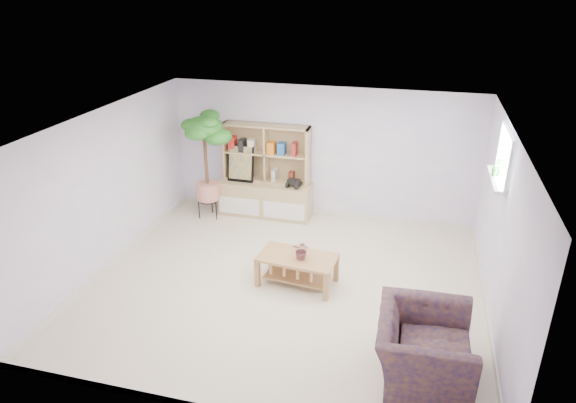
% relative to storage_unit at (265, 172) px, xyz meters
% --- Properties ---
extents(floor, '(5.50, 5.00, 0.01)m').
position_rel_storage_unit_xyz_m(floor, '(0.99, -2.24, -0.85)').
color(floor, beige).
rests_on(floor, ground).
extents(ceiling, '(5.50, 5.00, 0.01)m').
position_rel_storage_unit_xyz_m(ceiling, '(0.99, -2.24, 1.55)').
color(ceiling, white).
rests_on(ceiling, walls).
extents(walls, '(5.51, 5.01, 2.40)m').
position_rel_storage_unit_xyz_m(walls, '(0.99, -2.24, 0.35)').
color(walls, '#DBCDFE').
rests_on(walls, floor).
extents(baseboard, '(5.50, 5.00, 0.10)m').
position_rel_storage_unit_xyz_m(baseboard, '(0.99, -2.24, -0.80)').
color(baseboard, silver).
rests_on(baseboard, floor).
extents(window, '(0.10, 0.98, 0.68)m').
position_rel_storage_unit_xyz_m(window, '(3.72, -1.64, 1.15)').
color(window, silver).
rests_on(window, walls).
extents(window_sill, '(0.14, 1.00, 0.04)m').
position_rel_storage_unit_xyz_m(window_sill, '(3.66, -1.64, 0.83)').
color(window_sill, silver).
rests_on(window_sill, walls).
extents(storage_unit, '(1.69, 0.57, 1.69)m').
position_rel_storage_unit_xyz_m(storage_unit, '(0.00, 0.00, 0.00)').
color(storage_unit, tan).
rests_on(storage_unit, floor).
extents(poster, '(0.49, 0.12, 0.68)m').
position_rel_storage_unit_xyz_m(poster, '(-0.45, -0.03, 0.13)').
color(poster, yellow).
rests_on(poster, storage_unit).
extents(toy_truck, '(0.35, 0.27, 0.17)m').
position_rel_storage_unit_xyz_m(toy_truck, '(0.56, -0.09, -0.13)').
color(toy_truck, black).
rests_on(toy_truck, storage_unit).
extents(coffee_table, '(1.15, 0.70, 0.45)m').
position_rel_storage_unit_xyz_m(coffee_table, '(1.14, -2.16, -0.62)').
color(coffee_table, '#B77C4D').
rests_on(coffee_table, floor).
extents(table_plant, '(0.28, 0.25, 0.28)m').
position_rel_storage_unit_xyz_m(table_plant, '(1.21, -2.21, -0.26)').
color(table_plant, '#214C23').
rests_on(table_plant, coffee_table).
extents(floor_tree, '(0.96, 0.96, 1.98)m').
position_rel_storage_unit_xyz_m(floor_tree, '(-0.97, -0.39, 0.14)').
color(floor_tree, '#246A18').
rests_on(floor_tree, floor).
extents(armchair, '(1.04, 1.19, 0.87)m').
position_rel_storage_unit_xyz_m(armchair, '(2.92, -3.64, -0.41)').
color(armchair, '#141341').
rests_on(armchair, floor).
extents(sill_plant, '(0.16, 0.14, 0.26)m').
position_rel_storage_unit_xyz_m(sill_plant, '(3.66, -1.55, 0.98)').
color(sill_plant, '#246A18').
rests_on(sill_plant, window_sill).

